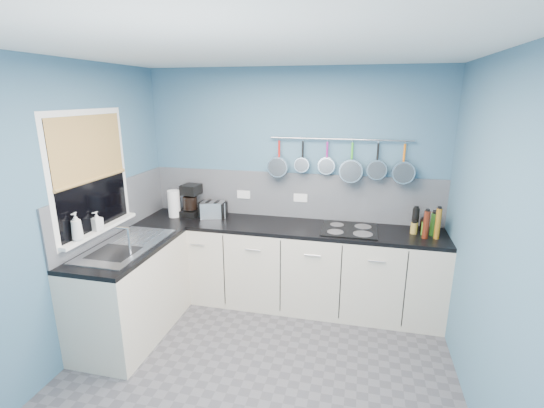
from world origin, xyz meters
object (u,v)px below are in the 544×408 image
at_px(canister, 223,211).
at_px(hob, 349,230).
at_px(coffee_maker, 191,200).
at_px(soap_bottle_b, 97,221).
at_px(soap_bottle_a, 76,226).
at_px(toaster, 213,210).
at_px(paper_towel, 174,204).

height_order(canister, hob, canister).
relative_size(coffee_maker, canister, 2.89).
relative_size(canister, hob, 0.22).
height_order(coffee_maker, hob, coffee_maker).
xyz_separation_m(soap_bottle_b, canister, (0.78, 1.08, -0.17)).
bearing_deg(soap_bottle_b, hob, 23.29).
bearing_deg(hob, soap_bottle_a, -151.36).
bearing_deg(toaster, hob, -23.15).
relative_size(coffee_maker, hob, 0.64).
bearing_deg(soap_bottle_a, canister, 59.56).
bearing_deg(toaster, soap_bottle_b, -142.95).
distance_m(paper_towel, hob, 1.94).
bearing_deg(soap_bottle_a, paper_towel, 78.34).
bearing_deg(soap_bottle_a, coffee_maker, 71.88).
distance_m(soap_bottle_a, hob, 2.50).
bearing_deg(toaster, soap_bottle_a, -137.47).
distance_m(soap_bottle_a, paper_towel, 1.24).
bearing_deg(hob, soap_bottle_b, -156.71).
xyz_separation_m(soap_bottle_b, coffee_maker, (0.42, 1.03, -0.06)).
xyz_separation_m(coffee_maker, toaster, (0.26, -0.00, -0.09)).
bearing_deg(canister, coffee_maker, -172.76).
height_order(paper_towel, toaster, paper_towel).
distance_m(coffee_maker, hob, 1.77).
bearing_deg(toaster, canister, 5.51).
height_order(coffee_maker, canister, coffee_maker).
distance_m(paper_towel, canister, 0.55).
relative_size(soap_bottle_b, coffee_maker, 0.49).
relative_size(paper_towel, coffee_maker, 0.84).
bearing_deg(hob, paper_towel, 179.36).
xyz_separation_m(soap_bottle_a, paper_towel, (0.25, 1.21, -0.12)).
bearing_deg(soap_bottle_a, hob, 28.64).
height_order(coffee_maker, toaster, coffee_maker).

